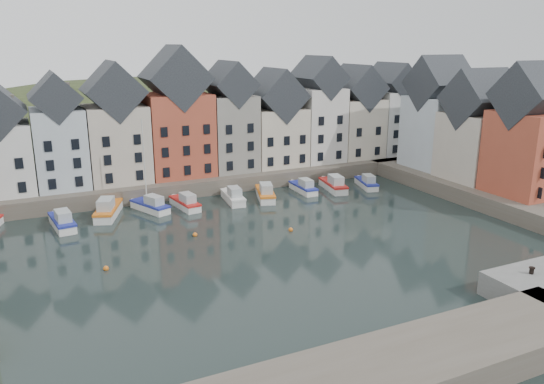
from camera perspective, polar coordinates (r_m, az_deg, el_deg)
ground at (r=51.89m, az=-1.36°, el=-6.90°), size 260.00×260.00×0.00m
far_quay at (r=78.62m, az=-10.30°, el=1.54°), size 90.00×16.00×2.00m
right_quay at (r=75.67m, az=24.13°, el=-0.17°), size 14.00×54.00×2.00m
hillside at (r=108.51m, az=-13.46°, el=-5.15°), size 153.60×70.40×64.00m
far_terrace at (r=76.07m, az=-7.84°, el=7.23°), size 72.37×8.16×17.78m
right_terrace at (r=76.66m, az=21.45°, el=6.38°), size 8.30×24.25×16.36m
mooring_buoys at (r=55.16m, az=-7.45°, el=-5.45°), size 20.50×5.50×0.50m
boat_b at (r=63.65m, az=-21.61°, el=-3.00°), size 2.67×6.50×2.43m
boat_c at (r=65.97m, az=-17.23°, el=-1.87°), size 4.47×7.30×2.68m
boat_d at (r=66.70m, az=-12.90°, el=-1.41°), size 4.05×6.25×11.47m
boat_e at (r=67.09m, az=-9.29°, el=-1.18°), size 2.66×6.10×2.26m
boat_f at (r=68.91m, az=-4.19°, el=-0.53°), size 2.55×6.28×2.35m
boat_g at (r=70.06m, az=-0.71°, el=-0.17°), size 3.91×6.83×2.50m
boat_h at (r=73.42m, az=3.43°, el=0.48°), size 1.91×5.76×2.20m
boat_i at (r=74.72m, az=6.64°, el=0.74°), size 3.16×6.82×2.52m
boat_j at (r=76.92m, az=10.16°, el=0.96°), size 3.19×5.91×2.17m
mooring_bollard at (r=48.02m, az=26.15°, el=-7.56°), size 0.48×0.48×0.56m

